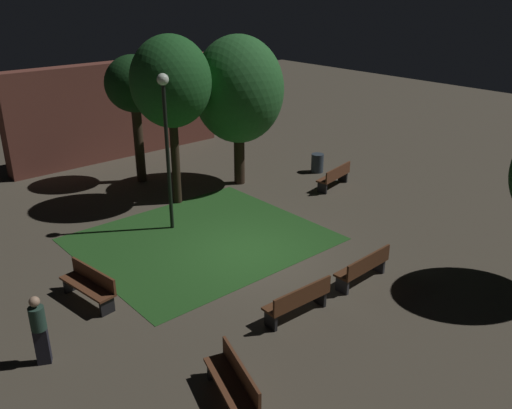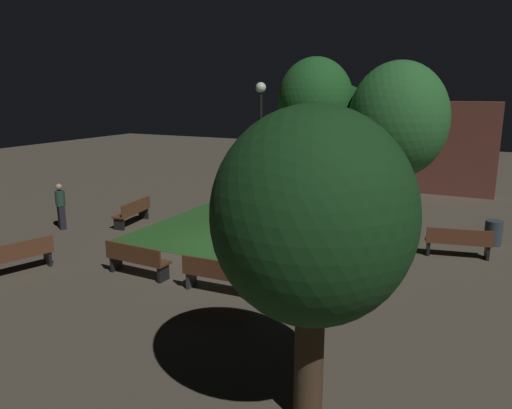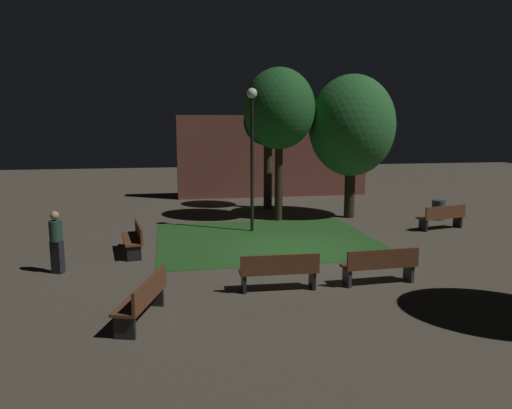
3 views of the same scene
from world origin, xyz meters
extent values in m
plane|color=#4C4438|center=(0.00, 0.00, 0.00)|extent=(60.00, 60.00, 0.00)
cube|color=#23511E|center=(-0.50, 1.61, 0.01)|extent=(7.09, 6.12, 0.01)
cube|color=#512D19|center=(-1.22, -3.27, 0.45)|extent=(1.82, 0.55, 0.06)
cube|color=#512D19|center=(-1.23, -3.48, 0.68)|extent=(1.80, 0.13, 0.40)
cube|color=black|center=(-2.02, -3.25, 0.21)|extent=(0.09, 0.39, 0.42)
cube|color=black|center=(-0.42, -3.30, 0.21)|extent=(0.09, 0.39, 0.42)
cube|color=#512D19|center=(1.22, -3.27, 0.45)|extent=(1.82, 0.55, 0.06)
cube|color=#512D19|center=(1.23, -3.48, 0.68)|extent=(1.80, 0.13, 0.40)
cube|color=#2D2D33|center=(0.42, -3.31, 0.21)|extent=(0.10, 0.39, 0.42)
cube|color=#2D2D33|center=(2.02, -3.24, 0.21)|extent=(0.10, 0.39, 0.42)
cube|color=brown|center=(-4.24, -4.54, 0.45)|extent=(1.00, 1.86, 0.06)
cube|color=brown|center=(-4.04, -4.60, 0.68)|extent=(0.60, 1.73, 0.40)
cube|color=black|center=(-4.48, -5.30, 0.21)|extent=(0.39, 0.19, 0.42)
cube|color=black|center=(-4.00, -3.77, 0.21)|extent=(0.39, 0.19, 0.42)
cube|color=brown|center=(-4.73, 0.57, 0.45)|extent=(0.73, 1.85, 0.06)
cube|color=brown|center=(-4.52, 0.60, 0.68)|extent=(0.31, 1.79, 0.40)
cube|color=black|center=(-4.62, -0.22, 0.21)|extent=(0.39, 0.13, 0.42)
cube|color=black|center=(-4.84, 1.36, 0.21)|extent=(0.39, 0.13, 0.42)
cube|color=brown|center=(6.07, 2.01, 0.45)|extent=(1.86, 0.84, 0.06)
cube|color=brown|center=(6.12, 1.81, 0.68)|extent=(1.77, 0.42, 0.40)
cube|color=black|center=(5.29, 1.85, 0.21)|extent=(0.16, 0.39, 0.42)
cube|color=black|center=(6.86, 2.17, 0.21)|extent=(0.16, 0.39, 0.42)
cylinder|color=#2D2116|center=(0.65, 4.69, 1.80)|extent=(0.31, 0.31, 3.60)
ellipsoid|color=#1E5623|center=(0.65, 4.69, 4.36)|extent=(2.74, 2.74, 3.10)
cylinder|color=#38281C|center=(0.83, 7.57, 1.64)|extent=(0.38, 0.38, 3.29)
ellipsoid|color=#143816|center=(0.83, 7.57, 3.89)|extent=(2.19, 2.19, 2.15)
cylinder|color=#2D2116|center=(3.65, 4.79, 1.39)|extent=(0.42, 0.42, 2.77)
ellipsoid|color=#28662D|center=(3.65, 4.79, 3.71)|extent=(3.42, 3.42, 4.00)
cylinder|color=black|center=(-0.72, 2.94, 2.33)|extent=(0.12, 0.12, 4.65)
sphere|color=white|center=(-0.72, 2.94, 4.80)|extent=(0.36, 0.36, 0.36)
cylinder|color=#2D3842|center=(6.97, 3.68, 0.39)|extent=(0.52, 0.52, 0.78)
cube|color=black|center=(-6.46, -1.01, 0.42)|extent=(0.34, 0.31, 0.84)
cylinder|color=#233D33|center=(-6.46, -1.01, 1.10)|extent=(0.32, 0.32, 0.52)
sphere|color=tan|center=(-6.46, -1.01, 1.50)|extent=(0.22, 0.22, 0.22)
cube|color=brown|center=(1.90, 11.20, 2.11)|extent=(10.02, 0.80, 4.23)
camera|label=1|loc=(-9.22, -10.99, 7.50)|focal=38.05mm
camera|label=2|loc=(6.84, -12.66, 4.73)|focal=34.29mm
camera|label=3|loc=(-3.69, -13.62, 3.74)|focal=33.88mm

